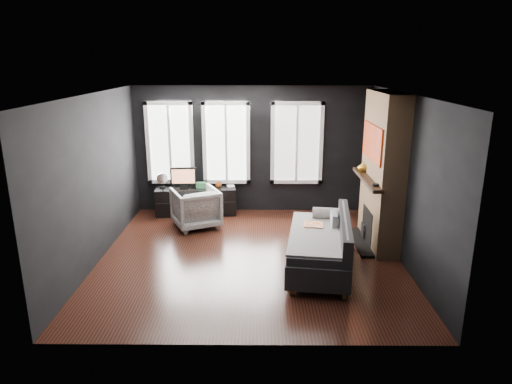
{
  "coord_description": "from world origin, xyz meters",
  "views": [
    {
      "loc": [
        0.16,
        -7.12,
        3.21
      ],
      "look_at": [
        0.1,
        0.3,
        1.05
      ],
      "focal_mm": 32.0,
      "sensor_mm": 36.0,
      "label": 1
    }
  ],
  "objects_px": {
    "mug": "(219,184)",
    "book": "(227,182)",
    "monitor": "(183,176)",
    "media_console": "(196,201)",
    "sofa": "(319,242)",
    "mantel_vase": "(363,167)",
    "armchair": "(196,206)"
  },
  "relations": [
    {
      "from": "mug",
      "to": "book",
      "type": "distance_m",
      "value": 0.19
    },
    {
      "from": "armchair",
      "to": "monitor",
      "type": "xyz_separation_m",
      "value": [
        -0.36,
        0.8,
        0.4
      ]
    },
    {
      "from": "sofa",
      "to": "mantel_vase",
      "type": "relative_size",
      "value": 10.93
    },
    {
      "from": "armchair",
      "to": "monitor",
      "type": "distance_m",
      "value": 0.97
    },
    {
      "from": "monitor",
      "to": "mug",
      "type": "bearing_deg",
      "value": -1.67
    },
    {
      "from": "armchair",
      "to": "mug",
      "type": "xyz_separation_m",
      "value": [
        0.38,
        0.82,
        0.22
      ]
    },
    {
      "from": "book",
      "to": "mantel_vase",
      "type": "distance_m",
      "value": 2.95
    },
    {
      "from": "media_console",
      "to": "sofa",
      "type": "bearing_deg",
      "value": -53.68
    },
    {
      "from": "armchair",
      "to": "monitor",
      "type": "height_order",
      "value": "monitor"
    },
    {
      "from": "armchair",
      "to": "mug",
      "type": "bearing_deg",
      "value": -139.85
    },
    {
      "from": "mantel_vase",
      "to": "armchair",
      "type": "bearing_deg",
      "value": 172.94
    },
    {
      "from": "media_console",
      "to": "mug",
      "type": "relative_size",
      "value": 13.0
    },
    {
      "from": "monitor",
      "to": "book",
      "type": "height_order",
      "value": "monitor"
    },
    {
      "from": "armchair",
      "to": "book",
      "type": "relative_size",
      "value": 4.02
    },
    {
      "from": "monitor",
      "to": "sofa",
      "type": "bearing_deg",
      "value": -49.52
    },
    {
      "from": "mug",
      "to": "book",
      "type": "height_order",
      "value": "book"
    },
    {
      "from": "armchair",
      "to": "media_console",
      "type": "distance_m",
      "value": 0.82
    },
    {
      "from": "armchair",
      "to": "mantel_vase",
      "type": "distance_m",
      "value": 3.3
    },
    {
      "from": "sofa",
      "to": "armchair",
      "type": "xyz_separation_m",
      "value": [
        -2.2,
        1.88,
        -0.01
      ]
    },
    {
      "from": "sofa",
      "to": "monitor",
      "type": "bearing_deg",
      "value": 141.43
    },
    {
      "from": "monitor",
      "to": "mantel_vase",
      "type": "bearing_deg",
      "value": -21.96
    },
    {
      "from": "mug",
      "to": "book",
      "type": "relative_size",
      "value": 0.61
    },
    {
      "from": "sofa",
      "to": "monitor",
      "type": "relative_size",
      "value": 3.63
    },
    {
      "from": "mug",
      "to": "book",
      "type": "bearing_deg",
      "value": 18.75
    },
    {
      "from": "armchair",
      "to": "media_console",
      "type": "bearing_deg",
      "value": -107.69
    },
    {
      "from": "mug",
      "to": "armchair",
      "type": "bearing_deg",
      "value": -115.03
    },
    {
      "from": "monitor",
      "to": "mantel_vase",
      "type": "height_order",
      "value": "mantel_vase"
    },
    {
      "from": "media_console",
      "to": "mug",
      "type": "xyz_separation_m",
      "value": [
        0.48,
        0.02,
        0.36
      ]
    },
    {
      "from": "book",
      "to": "sofa",
      "type": "bearing_deg",
      "value": -59.32
    },
    {
      "from": "monitor",
      "to": "mug",
      "type": "xyz_separation_m",
      "value": [
        0.74,
        0.02,
        -0.19
      ]
    },
    {
      "from": "monitor",
      "to": "mantel_vase",
      "type": "relative_size",
      "value": 3.01
    },
    {
      "from": "sofa",
      "to": "media_console",
      "type": "xyz_separation_m",
      "value": [
        -2.3,
        2.68,
        -0.15
      ]
    }
  ]
}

